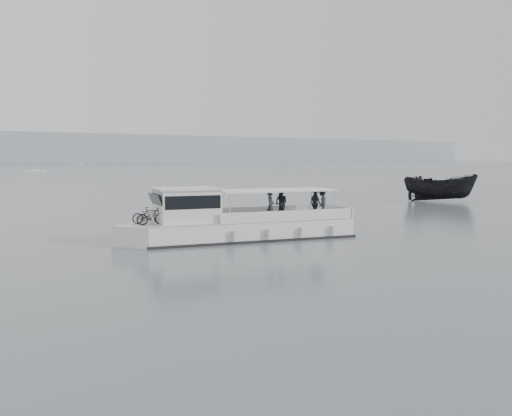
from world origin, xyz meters
TOP-DOWN VIEW (x-y plane):
  - ground at (0.00, 0.00)m, footprint 1400.00×1400.00m
  - tour_boat at (-3.27, -1.16)m, footprint 12.61×5.16m
  - dark_motorboat at (27.43, 9.97)m, footprint 6.60×6.79m

SIDE VIEW (x-z plane):
  - ground at x=0.00m, z-range 0.00..0.00m
  - tour_boat at x=-3.27m, z-range -1.77..3.49m
  - dark_motorboat at x=27.43m, z-range 0.00..2.66m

